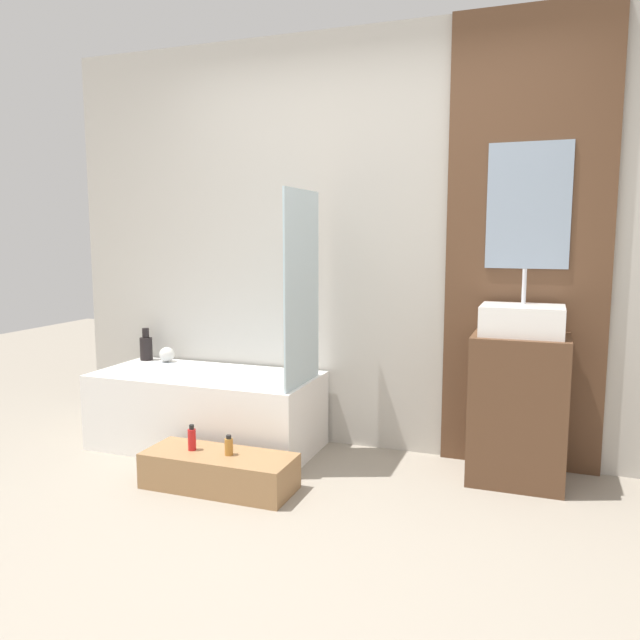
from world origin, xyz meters
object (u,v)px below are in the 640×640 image
at_px(bathtub, 207,410).
at_px(bottle_soap_secondary, 229,446).
at_px(vase_round_light, 167,354).
at_px(bottle_soap_primary, 192,439).
at_px(wooden_step_bench, 219,471).
at_px(sink, 522,320).
at_px(vase_tall_dark, 146,347).

height_order(bathtub, bottle_soap_secondary, bathtub).
xyz_separation_m(vase_round_light, bottle_soap_primary, (0.68, -0.80, -0.28)).
bearing_deg(bottle_soap_secondary, wooden_step_bench, 180.00).
distance_m(sink, bottle_soap_primary, 1.90).
distance_m(wooden_step_bench, sink, 1.83).
relative_size(bathtub, wooden_step_bench, 1.73).
relative_size(wooden_step_bench, bottle_soap_secondary, 7.54).
relative_size(vase_round_light, bottle_soap_primary, 0.73).
height_order(wooden_step_bench, vase_tall_dark, vase_tall_dark).
bearing_deg(wooden_step_bench, bottle_soap_primary, 180.00).
height_order(vase_round_light, bottle_soap_secondary, vase_round_light).
height_order(bathtub, wooden_step_bench, bathtub).
relative_size(bathtub, sink, 3.29).
relative_size(vase_tall_dark, bottle_soap_primary, 1.60).
height_order(sink, vase_tall_dark, sink).
relative_size(sink, bottle_soap_secondary, 3.97).
xyz_separation_m(bathtub, sink, (1.90, 0.10, 0.66)).
bearing_deg(vase_round_light, wooden_step_bench, -43.27).
bearing_deg(wooden_step_bench, bathtub, 125.39).
bearing_deg(vase_tall_dark, sink, -3.07).
relative_size(vase_tall_dark, vase_round_light, 2.19).
relative_size(wooden_step_bench, bottle_soap_primary, 5.79).
distance_m(bathtub, bottle_soap_secondary, 0.74).
xyz_separation_m(vase_tall_dark, bottle_soap_secondary, (1.08, -0.81, -0.33)).
distance_m(wooden_step_bench, bottle_soap_primary, 0.23).
bearing_deg(wooden_step_bench, sink, 24.16).
bearing_deg(wooden_step_bench, vase_round_light, 136.73).
bearing_deg(vase_tall_dark, bottle_soap_primary, -43.23).
relative_size(sink, bottle_soap_primary, 3.05).
distance_m(sink, bottle_soap_secondary, 1.72).
distance_m(bathtub, sink, 2.01).
height_order(vase_tall_dark, vase_round_light, vase_tall_dark).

